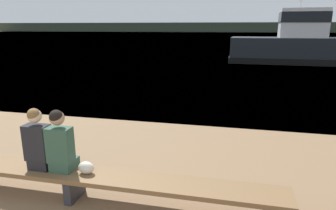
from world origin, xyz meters
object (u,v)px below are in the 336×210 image
at_px(person_right, 60,143).
at_px(person_left, 38,142).
at_px(shopping_bag, 86,168).
at_px(tugboat_red, 295,46).
at_px(bench_main, 74,177).

bearing_deg(person_right, person_left, 179.91).
height_order(person_right, shopping_bag, person_right).
bearing_deg(shopping_bag, tugboat_red, 72.52).
height_order(person_left, shopping_bag, person_left).
bearing_deg(tugboat_red, bench_main, 163.59).
height_order(bench_main, tugboat_red, tugboat_red).
xyz_separation_m(bench_main, person_left, (-0.56, -0.00, 0.53)).
distance_m(bench_main, shopping_bag, 0.29).
relative_size(person_left, person_right, 1.00).
relative_size(person_right, tugboat_red, 0.11).
bearing_deg(person_left, shopping_bag, -0.11).
height_order(person_left, person_right, same).
distance_m(person_right, shopping_bag, 0.54).
height_order(shopping_bag, tugboat_red, tugboat_red).
height_order(bench_main, person_right, person_right).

